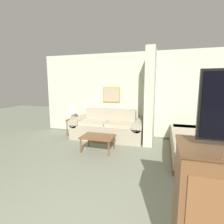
{
  "coord_description": "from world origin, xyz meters",
  "views": [
    {
      "loc": [
        0.65,
        -0.97,
        1.65
      ],
      "look_at": [
        -0.43,
        2.63,
        1.05
      ],
      "focal_mm": 28.0,
      "sensor_mm": 36.0,
      "label": 1
    }
  ],
  "objects": [
    {
      "name": "couch",
      "position": [
        -0.97,
        3.95,
        0.33
      ],
      "size": [
        2.17,
        0.84,
        0.87
      ],
      "color": "tan",
      "rests_on": "ground_plane"
    },
    {
      "name": "side_table",
      "position": [
        -2.15,
        4.0,
        0.42
      ],
      "size": [
        0.37,
        0.37,
        0.53
      ],
      "color": "brown",
      "rests_on": "ground_plane"
    },
    {
      "name": "bed",
      "position": [
        1.59,
        3.27,
        0.26
      ],
      "size": [
        1.49,
        2.15,
        0.51
      ],
      "color": "brown",
      "rests_on": "ground_plane"
    },
    {
      "name": "wall_back",
      "position": [
        -0.0,
        4.44,
        1.29
      ],
      "size": [
        6.66,
        0.16,
        2.6
      ],
      "color": "beige",
      "rests_on": "ground_plane"
    },
    {
      "name": "coffee_table",
      "position": [
        -0.88,
        2.92,
        0.34
      ],
      "size": [
        0.79,
        0.55,
        0.38
      ],
      "color": "brown",
      "rests_on": "ground_plane"
    },
    {
      "name": "table_lamp",
      "position": [
        -2.15,
        4.0,
        0.83
      ],
      "size": [
        0.32,
        0.32,
        0.46
      ],
      "color": "tan",
      "rests_on": "side_table"
    },
    {
      "name": "wall_partition_pillar",
      "position": [
        0.27,
        3.95,
        1.3
      ],
      "size": [
        0.24,
        0.85,
        2.6
      ],
      "color": "beige",
      "rests_on": "ground_plane"
    }
  ]
}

